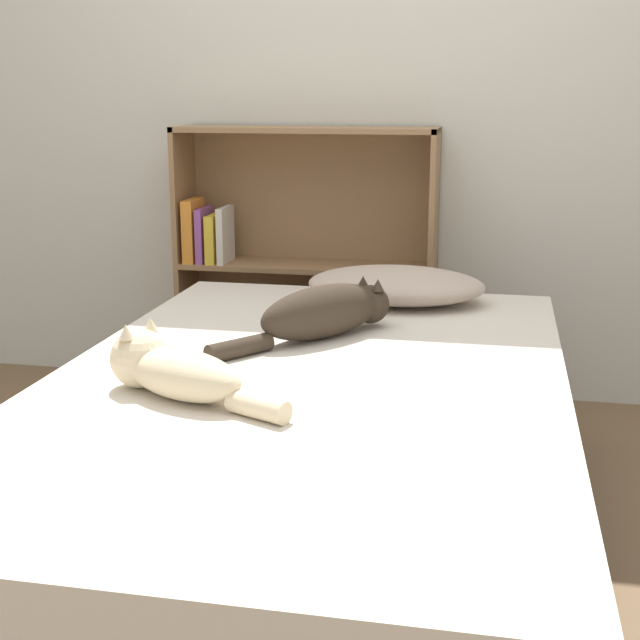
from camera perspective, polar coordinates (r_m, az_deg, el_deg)
name	(u,v)px	position (r m, az deg, el deg)	size (l,w,h in m)	color
ground_plane	(308,566)	(2.38, -0.77, -15.46)	(8.00, 8.00, 0.00)	brown
wall_back	(389,74)	(3.52, 4.44, 15.43)	(8.00, 0.06, 2.50)	silver
bed	(308,475)	(2.27, -0.79, -9.87)	(1.28, 2.06, 0.52)	#333338
pillow	(396,285)	(2.91, 4.88, 2.24)	(0.58, 0.38, 0.12)	#B29E8E
cat_light	(171,370)	(2.04, -9.49, -3.17)	(0.47, 0.27, 0.16)	beige
cat_dark	(327,312)	(2.49, 0.44, 0.53)	(0.44, 0.53, 0.15)	#33281E
bookshelf	(300,261)	(3.52, -1.27, 3.82)	(1.00, 0.26, 1.06)	#8E6B47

